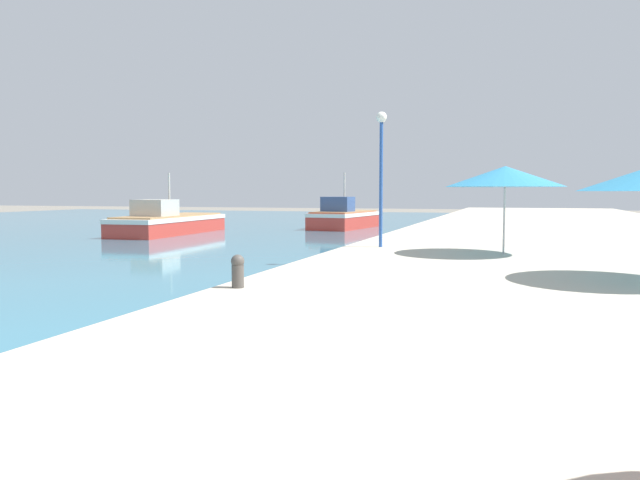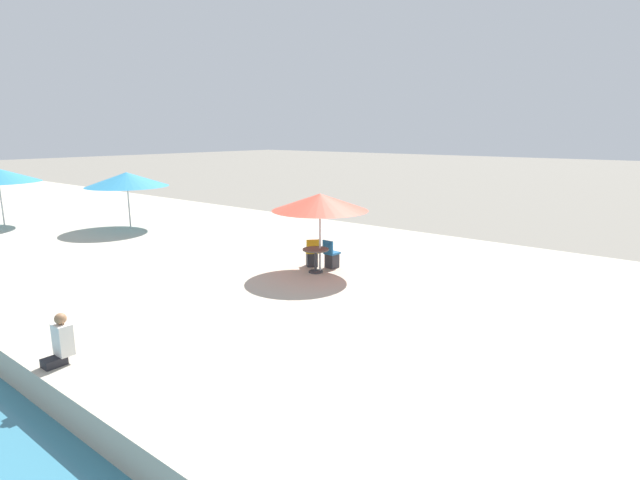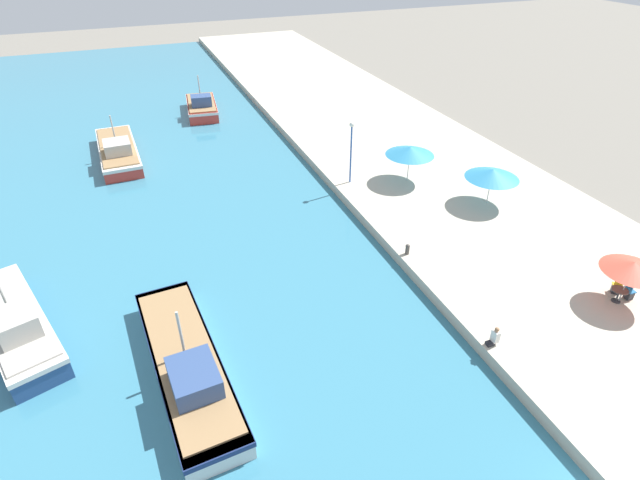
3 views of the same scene
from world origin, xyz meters
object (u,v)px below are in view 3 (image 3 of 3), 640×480
object	(u,v)px
fishing_boat_near	(187,364)
lamppost	(351,142)
cafe_chair_right	(616,288)
cafe_umbrella_striped	(410,151)
fishing_boat_distant	(202,106)
cafe_table	(619,293)
cafe_umbrella_pink	(633,267)
fishing_boat_mid	(15,324)
fishing_boat_far	(118,150)
mooring_bollard	(407,249)
person_at_quay	(494,337)
cafe_chair_left	(629,293)
cafe_umbrella_white	(492,174)

from	to	relation	value
fishing_boat_near	lamppost	size ratio (longest dim) A/B	2.38
cafe_chair_right	lamppost	size ratio (longest dim) A/B	0.20
cafe_umbrella_striped	lamppost	world-z (taller)	lamppost
fishing_boat_distant	cafe_table	bearing A→B (deg)	-63.36
fishing_boat_distant	cafe_umbrella_pink	size ratio (longest dim) A/B	2.46
fishing_boat_mid	cafe_umbrella_pink	xyz separation A→B (m)	(28.37, -9.12, 2.00)
fishing_boat_far	mooring_bollard	world-z (taller)	fishing_boat_far
fishing_boat_far	fishing_boat_distant	distance (m)	12.27
cafe_umbrella_striped	cafe_chair_right	xyz separation A→B (m)	(3.44, -15.49, -2.01)
fishing_boat_far	cafe_chair_right	bearing A→B (deg)	-53.74
mooring_bollard	lamppost	xyz separation A→B (m)	(0.76, 9.74, 2.74)
person_at_quay	cafe_umbrella_pink	bearing A→B (deg)	1.04
fishing_boat_distant	cafe_umbrella_pink	bearing A→B (deg)	-63.19
fishing_boat_mid	fishing_boat_far	xyz separation A→B (m)	(5.56, 20.52, -0.10)
cafe_table	cafe_chair_left	xyz separation A→B (m)	(0.72, -0.06, -0.21)
cafe_umbrella_white	cafe_chair_left	world-z (taller)	cafe_umbrella_white
cafe_umbrella_white	cafe_table	size ratio (longest dim) A/B	4.44
fishing_boat_distant	mooring_bollard	size ratio (longest dim) A/B	11.01
cafe_chair_right	fishing_boat_far	bearing A→B (deg)	169.88
fishing_boat_mid	fishing_boat_distant	distance (m)	32.54
fishing_boat_near	person_at_quay	distance (m)	13.78
lamppost	person_at_quay	bearing A→B (deg)	-92.42
cafe_umbrella_white	cafe_chair_right	xyz separation A→B (m)	(0.13, -10.44, -1.87)
fishing_boat_distant	cafe_umbrella_white	distance (m)	31.07
cafe_umbrella_white	fishing_boat_distant	bearing A→B (deg)	117.82
cafe_chair_left	mooring_bollard	xyz separation A→B (m)	(-8.49, 7.67, 0.02)
fishing_boat_mid	fishing_boat_distant	size ratio (longest dim) A/B	1.30
cafe_umbrella_striped	cafe_table	bearing A→B (deg)	-79.54
fishing_boat_far	cafe_chair_right	size ratio (longest dim) A/B	10.90
fishing_boat_near	cafe_umbrella_striped	distance (m)	22.03
cafe_chair_left	cafe_chair_right	size ratio (longest dim) A/B	1.00
cafe_umbrella_white	cafe_table	xyz separation A→B (m)	(-0.35, -10.98, -1.67)
cafe_umbrella_white	cafe_chair_left	xyz separation A→B (m)	(0.37, -11.04, -1.87)
fishing_boat_near	lamppost	world-z (taller)	lamppost
fishing_boat_mid	lamppost	xyz separation A→B (m)	(21.21, 8.28, 2.92)
fishing_boat_far	person_at_quay	distance (m)	33.31
cafe_table	cafe_chair_right	bearing A→B (deg)	48.65
fishing_boat_far	cafe_umbrella_white	bearing A→B (deg)	-41.24
fishing_boat_distant	cafe_umbrella_white	world-z (taller)	fishing_boat_distant
fishing_boat_far	person_at_quay	xyz separation A→B (m)	(14.91, -29.79, 0.35)
cafe_chair_right	person_at_quay	distance (m)	8.26
fishing_boat_mid	fishing_boat_distant	world-z (taller)	fishing_boat_mid
fishing_boat_distant	cafe_chair_right	xyz separation A→B (m)	(14.60, -37.85, 0.21)
lamppost	fishing_boat_far	bearing A→B (deg)	141.97
lamppost	fishing_boat_mid	bearing A→B (deg)	-158.67
mooring_bollard	fishing_boat_far	bearing A→B (deg)	124.11
cafe_umbrella_striped	cafe_chair_right	distance (m)	15.99
fishing_boat_far	cafe_umbrella_white	size ratio (longest dim) A/B	2.79
fishing_boat_far	person_at_quay	size ratio (longest dim) A/B	10.21
cafe_umbrella_pink	fishing_boat_far	bearing A→B (deg)	127.57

